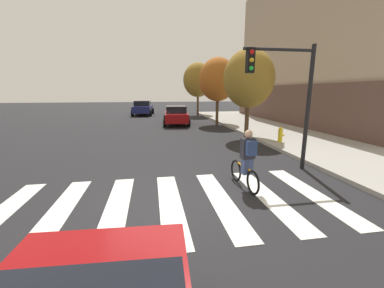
% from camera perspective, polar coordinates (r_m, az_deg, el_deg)
% --- Properties ---
extents(ground_plane, '(120.00, 120.00, 0.00)m').
position_cam_1_polar(ground_plane, '(6.13, -6.69, -13.97)').
color(ground_plane, black).
extents(crosswalk_stripes, '(9.45, 3.80, 0.01)m').
position_cam_1_polar(crosswalk_stripes, '(6.13, -11.24, -14.07)').
color(crosswalk_stripes, silver).
rests_on(crosswalk_stripes, ground).
extents(manhole_cover, '(0.64, 0.64, 0.01)m').
position_cam_1_polar(manhole_cover, '(4.15, -18.39, -28.95)').
color(manhole_cover, '#473D1E').
rests_on(manhole_cover, ground).
extents(sedan_mid, '(2.33, 4.57, 1.54)m').
position_cam_1_polar(sedan_mid, '(20.19, -3.78, 6.86)').
color(sedan_mid, maroon).
rests_on(sedan_mid, ground).
extents(sedan_far, '(2.58, 4.96, 1.66)m').
position_cam_1_polar(sedan_far, '(29.00, -11.51, 8.42)').
color(sedan_far, navy).
rests_on(sedan_far, ground).
extents(cyclist, '(0.38, 1.71, 1.69)m').
position_cam_1_polar(cyclist, '(6.88, 12.79, -3.70)').
color(cyclist, black).
rests_on(cyclist, ground).
extents(traffic_light_near, '(2.47, 0.28, 4.20)m').
position_cam_1_polar(traffic_light_near, '(8.73, 21.58, 12.50)').
color(traffic_light_near, black).
rests_on(traffic_light_near, ground).
extents(fire_hydrant, '(0.33, 0.22, 0.78)m').
position_cam_1_polar(fire_hydrant, '(13.17, 20.14, 2.06)').
color(fire_hydrant, gold).
rests_on(fire_hydrant, sidewalk).
extents(street_tree_near, '(2.83, 2.83, 5.04)m').
position_cam_1_polar(street_tree_near, '(14.38, 13.26, 14.77)').
color(street_tree_near, '#4C3823').
rests_on(street_tree_near, ground).
extents(street_tree_mid, '(3.03, 3.03, 5.39)m').
position_cam_1_polar(street_tree_mid, '(20.33, 6.10, 14.88)').
color(street_tree_mid, '#4C3823').
rests_on(street_tree_mid, ground).
extents(street_tree_far, '(3.30, 3.30, 5.88)m').
position_cam_1_polar(street_tree_far, '(28.09, 1.41, 14.88)').
color(street_tree_far, '#4C3823').
rests_on(street_tree_far, ground).
extents(corner_building, '(16.30, 19.32, 12.41)m').
position_cam_1_polar(corner_building, '(26.64, 37.35, 17.35)').
color(corner_building, brown).
rests_on(corner_building, ground).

